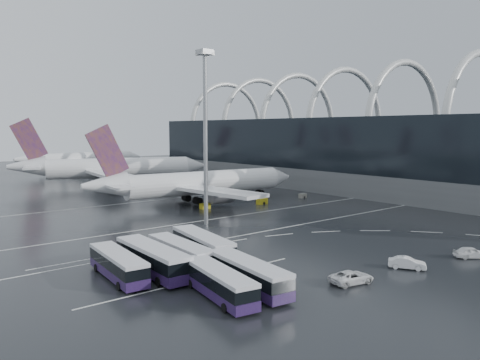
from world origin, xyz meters
TOP-DOWN VIEW (x-y plane):
  - ground at (0.00, 0.00)m, footprint 420.00×420.00m
  - terminal at (61.56, 19.84)m, footprint 42.00×160.00m
  - lane_marking_near at (0.00, -2.00)m, footprint 120.00×0.25m
  - lane_marking_mid at (0.00, 12.00)m, footprint 120.00×0.25m
  - lane_marking_far at (0.00, 40.00)m, footprint 120.00×0.25m
  - bus_bay_line_south at (-24.00, -16.00)m, footprint 28.00×0.25m
  - bus_bay_line_north at (-24.00, 0.00)m, footprint 28.00×0.25m
  - airliner_main at (6.47, 29.86)m, footprint 53.21×46.45m
  - airliner_gate_b at (5.66, 75.83)m, footprint 56.65×50.34m
  - airliner_gate_c at (15.66, 126.47)m, footprint 53.43×48.98m
  - bus_row_near_a at (-30.55, -9.92)m, footprint 3.79×12.42m
  - bus_row_near_b at (-26.71, -10.89)m, footprint 3.64×13.82m
  - bus_row_near_c at (-22.48, -10.36)m, footprint 3.46×12.65m
  - bus_row_near_d at (-18.34, -9.06)m, footprint 4.95×13.51m
  - bus_row_far_b at (-25.29, -21.97)m, footprint 4.57×12.32m
  - bus_row_far_c at (-21.31, -21.96)m, footprint 4.27×12.80m
  - van_curve_a at (-11.28, -27.77)m, footprint 5.53×3.38m
  - van_curve_b at (9.33, -31.34)m, footprint 4.61×4.15m
  - van_curve_c at (-1.56, -28.63)m, footprint 3.65×4.55m
  - floodlight_mast at (-5.23, 8.90)m, footprint 2.34×2.34m
  - gse_cart_belly_a at (17.59, 19.45)m, footprint 2.41×1.43m
  - gse_cart_belly_c at (3.99, 22.50)m, footprint 2.15×1.27m
  - gse_cart_belly_d at (31.88, 20.32)m, footprint 1.94×1.15m

SIDE VIEW (x-z plane):
  - ground at x=0.00m, z-range 0.00..0.00m
  - lane_marking_near at x=0.00m, z-range 0.00..0.01m
  - lane_marking_mid at x=0.00m, z-range 0.00..0.01m
  - lane_marking_far at x=0.00m, z-range 0.00..0.01m
  - bus_bay_line_south at x=-24.00m, z-range 0.00..0.01m
  - bus_bay_line_north at x=-24.00m, z-range 0.00..0.01m
  - gse_cart_belly_d at x=31.88m, z-range 0.00..1.06m
  - gse_cart_belly_c at x=3.99m, z-range 0.00..1.17m
  - gse_cart_belly_a at x=17.59m, z-range 0.00..1.32m
  - van_curve_a at x=-11.28m, z-range 0.00..1.43m
  - van_curve_c at x=-1.56m, z-range 0.00..1.45m
  - van_curve_b at x=9.33m, z-range 0.00..1.52m
  - bus_row_far_b at x=-25.29m, z-range 0.15..3.11m
  - bus_row_near_a at x=-30.55m, z-range 0.15..3.16m
  - bus_row_near_c at x=-22.48m, z-range 0.15..3.23m
  - bus_row_far_c at x=-21.31m, z-range 0.15..3.24m
  - bus_row_near_d at x=-18.34m, z-range 0.16..3.41m
  - bus_row_near_b at x=-26.71m, z-range 0.17..3.54m
  - airliner_main at x=6.47m, z-range -4.49..13.52m
  - airliner_gate_c at x=15.66m, z-range -4.75..14.27m
  - airliner_gate_b at x=5.66m, z-range -5.05..15.17m
  - terminal at x=61.56m, z-range -6.58..28.32m
  - floodlight_mast at x=-5.23m, z-range 3.94..34.50m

